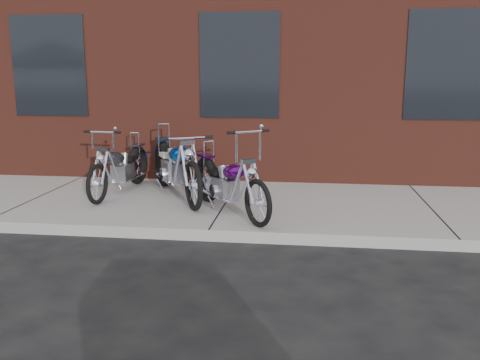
# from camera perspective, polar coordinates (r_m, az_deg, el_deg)

# --- Properties ---
(ground) EXTENTS (120.00, 120.00, 0.00)m
(ground) POSITION_cam_1_polar(r_m,az_deg,el_deg) (6.40, -3.53, -6.91)
(ground) COLOR black
(ground) RESTS_ON ground
(sidewalk) EXTENTS (22.00, 3.00, 0.15)m
(sidewalk) POSITION_cam_1_polar(r_m,az_deg,el_deg) (7.80, -1.48, -2.90)
(sidewalk) COLOR #A19C95
(sidewalk) RESTS_ON ground
(chopper_purple) EXTENTS (1.36, 1.79, 1.21)m
(chopper_purple) POSITION_cam_1_polar(r_m,az_deg,el_deg) (7.07, -1.35, -0.58)
(chopper_purple) COLOR black
(chopper_purple) RESTS_ON sidewalk
(chopper_blue) EXTENTS (1.33, 2.23, 1.09)m
(chopper_blue) POSITION_cam_1_polar(r_m,az_deg,el_deg) (8.05, -7.22, 1.31)
(chopper_blue) COLOR black
(chopper_blue) RESTS_ON sidewalk
(chopper_third) EXTENTS (0.52, 2.11, 1.07)m
(chopper_third) POSITION_cam_1_polar(r_m,az_deg,el_deg) (8.49, -13.25, 1.15)
(chopper_third) COLOR black
(chopper_third) RESTS_ON sidewalk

